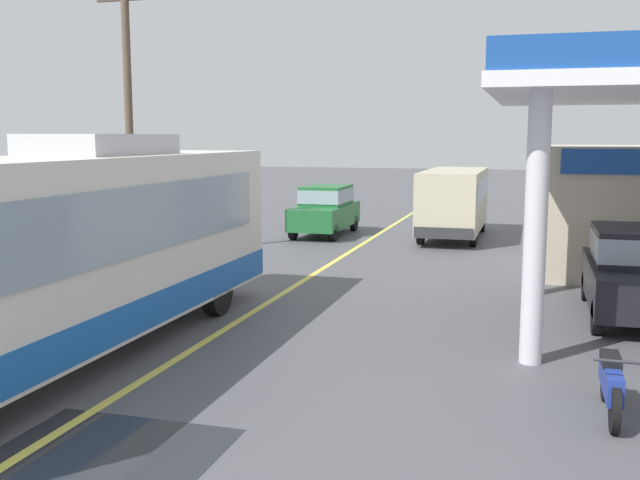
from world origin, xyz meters
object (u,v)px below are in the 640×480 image
car_at_pump (633,268)px  minibus_opposing_lane (454,197)px  motorcycle_parked_forecourt (611,382)px  car_trailing_behind_bus (326,208)px  coach_bus_main (71,254)px

car_at_pump → minibus_opposing_lane: bearing=113.4°
minibus_opposing_lane → motorcycle_parked_forecourt: 17.23m
car_trailing_behind_bus → car_at_pump: bearing=-48.0°
coach_bus_main → motorcycle_parked_forecourt: 8.45m
motorcycle_parked_forecourt → minibus_opposing_lane: bearing=102.9°
car_trailing_behind_bus → coach_bus_main: bearing=-89.4°
motorcycle_parked_forecourt → car_trailing_behind_bus: 18.33m
coach_bus_main → car_at_pump: 10.77m
car_at_pump → minibus_opposing_lane: size_ratio=0.69×
coach_bus_main → car_trailing_behind_bus: coach_bus_main is taller
car_at_pump → motorcycle_parked_forecourt: size_ratio=2.33×
coach_bus_main → minibus_opposing_lane: 17.05m
coach_bus_main → car_at_pump: (9.25, 5.46, -0.71)m
car_at_pump → minibus_opposing_lane: 11.96m
coach_bus_main → car_trailing_behind_bus: (-0.16, 15.90, -0.71)m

